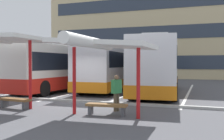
% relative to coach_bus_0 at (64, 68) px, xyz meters
% --- Properties ---
extents(ground_plane, '(160.00, 160.00, 0.00)m').
position_rel_coach_bus_0_xyz_m(ground_plane, '(3.62, -5.51, -1.65)').
color(ground_plane, '#515156').
extents(terminal_building, '(30.86, 12.78, 22.44)m').
position_rel_coach_bus_0_xyz_m(terminal_building, '(3.65, 23.24, 8.21)').
color(terminal_building, '#D1BC8C').
rests_on(terminal_building, ground).
extents(coach_bus_0, '(3.20, 11.44, 3.59)m').
position_rel_coach_bus_0_xyz_m(coach_bus_0, '(0.00, 0.00, 0.00)').
color(coach_bus_0, silver).
rests_on(coach_bus_0, ground).
extents(coach_bus_1, '(2.81, 11.58, 3.68)m').
position_rel_coach_bus_0_xyz_m(coach_bus_1, '(3.45, 2.14, 0.07)').
color(coach_bus_1, silver).
rests_on(coach_bus_1, ground).
extents(coach_bus_2, '(3.47, 10.48, 3.82)m').
position_rel_coach_bus_0_xyz_m(coach_bus_2, '(7.18, -0.10, 0.15)').
color(coach_bus_2, silver).
rests_on(coach_bus_2, ground).
extents(lane_stripe_0, '(0.16, 14.00, 0.01)m').
position_rel_coach_bus_0_xyz_m(lane_stripe_0, '(-1.89, 1.06, -1.65)').
color(lane_stripe_0, white).
rests_on(lane_stripe_0, ground).
extents(lane_stripe_1, '(0.16, 14.00, 0.01)m').
position_rel_coach_bus_0_xyz_m(lane_stripe_1, '(1.78, 1.06, -1.65)').
color(lane_stripe_1, white).
rests_on(lane_stripe_1, ground).
extents(lane_stripe_2, '(0.16, 14.00, 0.01)m').
position_rel_coach_bus_0_xyz_m(lane_stripe_2, '(5.45, 1.06, -1.65)').
color(lane_stripe_2, white).
rests_on(lane_stripe_2, ground).
extents(lane_stripe_3, '(0.16, 14.00, 0.01)m').
position_rel_coach_bus_0_xyz_m(lane_stripe_3, '(9.13, 1.06, -1.65)').
color(lane_stripe_3, white).
rests_on(lane_stripe_3, ground).
extents(bench_1, '(1.64, 0.63, 0.45)m').
position_rel_coach_bus_0_xyz_m(bench_1, '(2.09, -7.97, -1.32)').
color(bench_1, brown).
rests_on(bench_1, ground).
extents(waiting_shelter_1, '(3.62, 4.59, 2.94)m').
position_rel_coach_bus_0_xyz_m(waiting_shelter_1, '(6.52, -8.52, 1.03)').
color(waiting_shelter_1, red).
rests_on(waiting_shelter_1, ground).
extents(bench_2, '(1.65, 0.55, 0.45)m').
position_rel_coach_bus_0_xyz_m(bench_2, '(6.52, -8.06, -1.32)').
color(bench_2, brown).
rests_on(bench_2, ground).
extents(platform_kerb, '(44.00, 0.24, 0.12)m').
position_rel_coach_bus_0_xyz_m(platform_kerb, '(3.62, -5.40, -1.59)').
color(platform_kerb, '#ADADA8').
rests_on(platform_kerb, ground).
extents(waiting_passenger_0, '(0.39, 0.49, 1.54)m').
position_rel_coach_bus_0_xyz_m(waiting_passenger_0, '(6.61, -7.10, -0.78)').
color(waiting_passenger_0, brown).
rests_on(waiting_passenger_0, ground).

